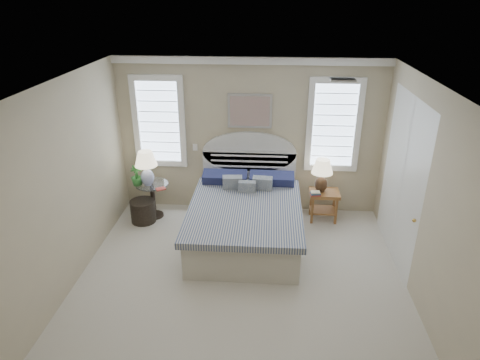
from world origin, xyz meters
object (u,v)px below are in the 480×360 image
Objects in this scene: nightstand_right at (324,199)px; lamp_left at (146,164)px; lamp_right at (322,172)px; floor_pot at (143,211)px; side_table_left at (153,196)px; bed at (246,216)px.

nightstand_right is 3.06m from lamp_left.
lamp_left is 1.04× the size of lamp_right.
lamp_left is at bearing 58.29° from floor_pot.
side_table_left is 0.62m from lamp_left.
lamp_right is at bearing 2.32° from side_table_left.
bed reaches higher than side_table_left.
lamp_left is (-3.00, -0.15, 0.62)m from nightstand_right.
nightstand_right is 0.91× the size of lamp_right.
bed is 5.36× the size of floor_pot.
lamp_right is at bearing 5.83° from floor_pot.
side_table_left reaches higher than floor_pot.
bed reaches higher than lamp_right.
lamp_right is (1.23, 0.71, 0.50)m from bed.
bed is 3.61× the size of side_table_left.
side_table_left is at bearing -177.68° from lamp_right.
nightstand_right is at bearing 28.03° from bed.
bed is 3.89× the size of lamp_right.
lamp_left reaches higher than side_table_left.
lamp_right reaches higher than floor_pot.
lamp_left reaches higher than floor_pot.
lamp_right is at bearing 165.97° from nightstand_right.
side_table_left is at bearing 54.57° from floor_pot.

